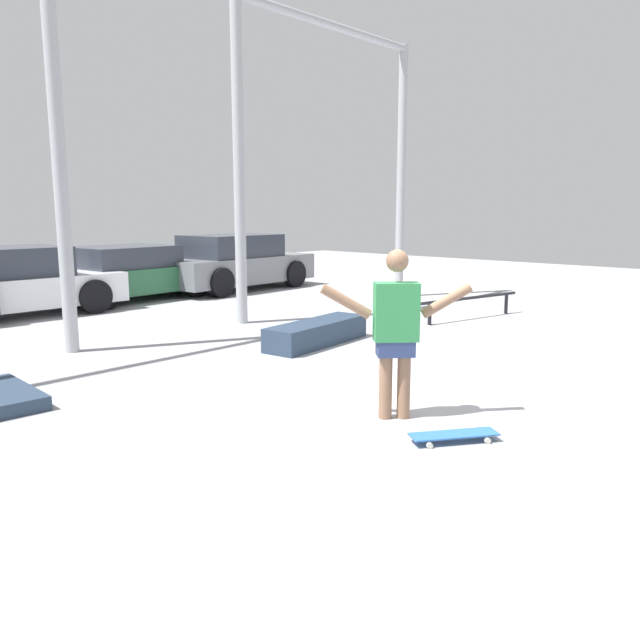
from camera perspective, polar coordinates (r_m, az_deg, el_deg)
ground_plane at (r=7.07m, az=9.08°, el=-6.84°), size 36.00×36.00×0.00m
skateboarder at (r=6.08m, az=6.95°, el=-0.62°), size 1.13×1.09×1.67m
skateboard at (r=5.76m, az=12.14°, el=-10.23°), size 0.78×0.63×0.08m
grind_box at (r=9.56m, az=-0.29°, el=-1.18°), size 2.01×0.79×0.36m
grind_rail at (r=12.11m, az=13.57°, el=1.69°), size 2.55×0.59×0.43m
canopy_support_right at (r=13.08m, az=1.04°, el=16.15°), size 5.05×0.20×5.68m
parked_car_white at (r=13.49m, az=-26.47°, el=3.06°), size 3.96×1.99×1.34m
parked_car_green at (r=15.03m, az=-17.18°, el=4.13°), size 4.04×2.25×1.23m
parked_car_grey at (r=16.33m, az=-7.77°, el=5.19°), size 4.36×2.14×1.42m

